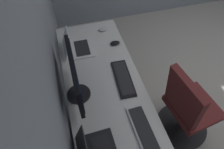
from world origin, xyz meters
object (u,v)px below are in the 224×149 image
drawer_pedestal (111,136)px  monitor_primary (75,77)px  mouse_main (103,29)px  mouse_spare (115,43)px  keyboard_spare (144,130)px  office_chair (187,110)px  laptop_left (76,46)px  keyboard_main (123,78)px

drawer_pedestal → monitor_primary: 0.72m
drawer_pedestal → monitor_primary: size_ratio=1.20×
drawer_pedestal → mouse_main: size_ratio=6.68×
mouse_spare → keyboard_spare: bearing=176.6°
office_chair → mouse_main: bearing=27.9°
laptop_left → monitor_primary: bearing=173.4°
keyboard_spare → mouse_main: (1.23, 0.01, 0.01)m
laptop_left → mouse_spare: (-0.03, -0.41, -0.03)m
laptop_left → mouse_main: laptop_left is taller
drawer_pedestal → mouse_spare: mouse_spare is taller
mouse_main → office_chair: size_ratio=0.11×
keyboard_main → mouse_spare: (0.46, -0.06, 0.01)m
monitor_primary → mouse_main: size_ratio=5.55×
keyboard_main → mouse_spare: 0.46m
laptop_left → mouse_spare: bearing=-93.6°
office_chair → mouse_spare: bearing=31.9°
keyboard_main → office_chair: office_chair is taller
drawer_pedestal → keyboard_main: (0.34, -0.21, 0.39)m
keyboard_spare → office_chair: 0.64m
laptop_left → mouse_spare: size_ratio=2.92×
keyboard_main → mouse_spare: bearing=-7.1°
drawer_pedestal → mouse_spare: 0.93m
keyboard_spare → mouse_spare: size_ratio=4.07×
keyboard_main → mouse_main: 0.72m
laptop_left → keyboard_spare: laptop_left is taller
drawer_pedestal → laptop_left: laptop_left is taller
monitor_primary → keyboard_main: bearing=-81.8°
drawer_pedestal → mouse_spare: (0.80, -0.27, 0.40)m
keyboard_main → office_chair: 0.70m
drawer_pedestal → mouse_main: bearing=-10.8°
keyboard_spare → mouse_main: mouse_main is taller
mouse_main → mouse_spare: size_ratio=1.00×
mouse_main → office_chair: (-1.05, -0.56, -0.29)m
laptop_left → mouse_main: 0.42m
laptop_left → keyboard_spare: bearing=-160.7°
drawer_pedestal → laptop_left: bearing=9.7°
monitor_primary → drawer_pedestal: bearing=-143.8°
mouse_main → drawer_pedestal: bearing=169.2°
monitor_primary → keyboard_main: 0.48m
drawer_pedestal → office_chair: office_chair is taller
mouse_spare → office_chair: 0.98m
laptop_left → keyboard_main: (-0.49, -0.35, -0.04)m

